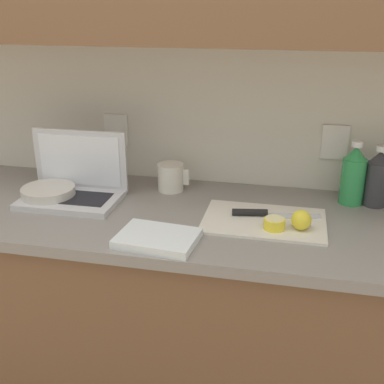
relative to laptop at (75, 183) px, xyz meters
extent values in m
cube|color=silver|center=(0.24, 0.30, 0.34)|extent=(5.20, 0.06, 2.60)
cube|color=white|center=(0.06, 0.26, 0.13)|extent=(0.09, 0.01, 0.12)
cube|color=white|center=(0.86, 0.26, 0.13)|extent=(0.09, 0.01, 0.12)
cube|color=brown|center=(0.24, -0.04, -0.53)|extent=(2.00, 0.58, 0.87)
cube|color=gray|center=(0.24, -0.04, -0.07)|extent=(2.06, 0.61, 0.03)
cube|color=silver|center=(0.00, -0.04, -0.04)|extent=(0.33, 0.21, 0.02)
cube|color=black|center=(0.00, -0.04, -0.03)|extent=(0.27, 0.13, 0.00)
cube|color=silver|center=(0.00, 0.06, 0.07)|extent=(0.34, 0.01, 0.21)
cube|color=white|center=(0.00, 0.05, 0.07)|extent=(0.29, 0.01, 0.18)
cube|color=silver|center=(0.65, -0.05, -0.05)|extent=(0.37, 0.25, 0.01)
cube|color=silver|center=(0.74, -0.01, -0.05)|extent=(0.17, 0.06, 0.00)
cylinder|color=black|center=(0.60, -0.03, -0.04)|extent=(0.11, 0.04, 0.02)
cylinder|color=yellow|center=(0.68, -0.11, -0.03)|extent=(0.06, 0.06, 0.03)
cylinder|color=#F4EAA3|center=(0.68, -0.11, -0.01)|extent=(0.06, 0.06, 0.00)
sphere|color=yellow|center=(0.76, -0.10, -0.02)|extent=(0.06, 0.06, 0.06)
cylinder|color=#2D934C|center=(0.92, 0.16, 0.02)|extent=(0.08, 0.08, 0.15)
cone|color=#2D934C|center=(0.92, 0.16, 0.12)|extent=(0.07, 0.07, 0.04)
cylinder|color=white|center=(0.92, 0.16, 0.15)|extent=(0.04, 0.04, 0.02)
cylinder|color=#333338|center=(1.00, 0.16, 0.02)|extent=(0.08, 0.08, 0.15)
cone|color=#333338|center=(1.00, 0.16, 0.11)|extent=(0.07, 0.07, 0.04)
cylinder|color=white|center=(1.00, 0.16, 0.14)|extent=(0.03, 0.03, 0.02)
cylinder|color=silver|center=(0.30, 0.15, -0.01)|extent=(0.09, 0.09, 0.10)
cube|color=silver|center=(0.36, 0.15, 0.00)|extent=(0.02, 0.01, 0.05)
cylinder|color=beige|center=(-0.08, -0.04, -0.03)|extent=(0.18, 0.18, 0.05)
cube|color=white|center=(0.37, -0.25, -0.04)|extent=(0.23, 0.18, 0.02)
camera|label=1|loc=(0.72, -1.41, 0.58)|focal=45.00mm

